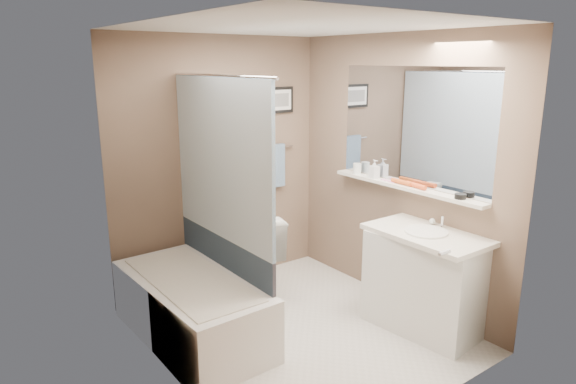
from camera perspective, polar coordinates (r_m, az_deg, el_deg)
ground at (r=4.39m, az=1.21°, el=-15.10°), size 2.50×2.50×0.00m
ceiling at (r=3.83m, az=1.40°, el=17.65°), size 2.20×2.50×0.04m
wall_back at (r=4.95m, az=-7.49°, el=3.04°), size 2.20×0.04×2.40m
wall_front at (r=3.11m, az=15.42°, el=-4.16°), size 2.20×0.04×2.40m
wall_left at (r=3.41m, az=-13.19°, el=-2.36°), size 0.04×2.50×2.40m
wall_right at (r=4.67m, az=11.83°, el=2.18°), size 0.04×2.50×2.40m
tile_surround at (r=3.91m, az=-16.14°, el=-3.47°), size 0.02×1.55×2.00m
curtain_rod at (r=4.02m, az=-7.76°, el=12.67°), size 0.02×1.55×0.02m
curtain_upper at (r=4.09m, az=-7.45°, el=3.54°), size 0.03×1.45×1.28m
curtain_lower at (r=4.32m, az=-7.10°, el=-7.21°), size 0.03×1.45×0.36m
mirror at (r=4.51m, az=13.61°, el=7.09°), size 0.02×1.60×1.00m
shelf at (r=4.56m, az=12.79°, el=0.56°), size 0.12×1.60×0.03m
towel_bar at (r=5.20m, az=-2.14°, el=4.82°), size 0.60×0.02×0.02m
towel at (r=5.22m, az=-2.00°, el=2.85°), size 0.34×0.05×0.44m
art_frame at (r=5.16m, az=-2.30°, el=10.11°), size 0.62×0.02×0.26m
art_mat at (r=5.15m, az=-2.21°, el=10.11°), size 0.56×0.00×0.20m
art_image at (r=5.15m, az=-2.19°, el=10.10°), size 0.50×0.00×0.13m
door at (r=3.59m, az=20.83°, el=-5.43°), size 0.80×0.02×2.00m
door_handle at (r=3.36m, az=16.99°, el=-6.47°), size 0.10×0.02×0.02m
bathtub at (r=4.25m, az=-10.63°, el=-12.64°), size 0.75×1.52×0.50m
tub_rim at (r=4.14m, az=-10.79°, el=-9.55°), size 0.56×1.36×0.02m
toilet at (r=4.85m, az=-4.22°, el=-6.77°), size 0.66×0.90×0.83m
vanity at (r=4.39m, az=14.89°, el=-9.76°), size 0.60×0.95×0.80m
countertop at (r=4.24m, az=15.17°, el=-4.59°), size 0.54×0.96×0.04m
sink_basin at (r=4.22m, az=15.11°, el=-4.26°), size 0.34×0.34×0.01m
faucet_spout at (r=4.36m, az=16.78°, el=-3.20°), size 0.02×0.02×0.10m
faucet_knob at (r=4.42m, az=15.73°, el=-3.15°), size 0.05×0.05×0.05m
candle_bowl_near at (r=4.22m, az=18.60°, el=-0.45°), size 0.09×0.09×0.04m
hair_brush_front at (r=4.47m, az=14.04°, el=0.71°), size 0.07×0.22×0.04m
hair_brush_back at (r=4.57m, az=12.52°, el=1.08°), size 0.05×0.22×0.04m
pink_comb at (r=4.68m, az=11.08°, el=1.22°), size 0.04×0.16×0.01m
glass_jar at (r=4.94m, az=7.70°, el=2.60°), size 0.08×0.08×0.10m
soap_bottle at (r=4.78m, az=9.58°, el=2.55°), size 0.08×0.08×0.17m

